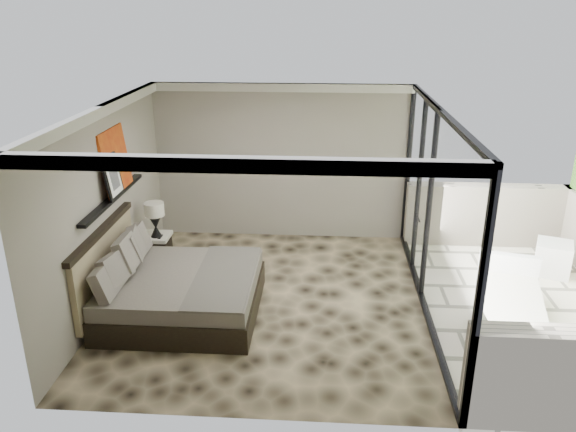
# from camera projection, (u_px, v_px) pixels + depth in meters

# --- Properties ---
(floor) EXTENTS (5.00, 5.00, 0.00)m
(floor) POSITION_uv_depth(u_px,v_px,m) (268.00, 300.00, 8.19)
(floor) COLOR black
(floor) RESTS_ON ground
(ceiling) EXTENTS (4.50, 5.00, 0.02)m
(ceiling) POSITION_uv_depth(u_px,v_px,m) (265.00, 109.00, 7.20)
(ceiling) COLOR silver
(ceiling) RESTS_ON back_wall
(back_wall) EXTENTS (4.50, 0.02, 2.80)m
(back_wall) POSITION_uv_depth(u_px,v_px,m) (281.00, 163.00, 10.02)
(back_wall) COLOR gray
(back_wall) RESTS_ON floor
(left_wall) EXTENTS (0.02, 5.00, 2.80)m
(left_wall) POSITION_uv_depth(u_px,v_px,m) (107.00, 207.00, 7.84)
(left_wall) COLOR gray
(left_wall) RESTS_ON floor
(glass_wall) EXTENTS (0.08, 5.00, 2.80)m
(glass_wall) POSITION_uv_depth(u_px,v_px,m) (433.00, 215.00, 7.55)
(glass_wall) COLOR white
(glass_wall) RESTS_ON floor
(terrace_slab) EXTENTS (3.00, 5.00, 0.12)m
(terrace_slab) POSITION_uv_depth(u_px,v_px,m) (530.00, 313.00, 7.97)
(terrace_slab) COLOR beige
(terrace_slab) RESTS_ON ground
(picture_ledge) EXTENTS (0.12, 2.20, 0.05)m
(picture_ledge) POSITION_uv_depth(u_px,v_px,m) (113.00, 198.00, 7.89)
(picture_ledge) COLOR black
(picture_ledge) RESTS_ON left_wall
(bed) EXTENTS (2.13, 2.06, 1.18)m
(bed) POSITION_uv_depth(u_px,v_px,m) (175.00, 290.00, 7.78)
(bed) COLOR black
(bed) RESTS_ON floor
(nightstand) EXTENTS (0.62, 0.62, 0.47)m
(nightstand) POSITION_uv_depth(u_px,v_px,m) (157.00, 251.00, 9.27)
(nightstand) COLOR black
(nightstand) RESTS_ON floor
(table_lamp) EXTENTS (0.32, 0.32, 0.58)m
(table_lamp) POSITION_uv_depth(u_px,v_px,m) (155.00, 215.00, 8.98)
(table_lamp) COLOR black
(table_lamp) RESTS_ON nightstand
(abstract_canvas) EXTENTS (0.13, 0.90, 0.90)m
(abstract_canvas) POSITION_uv_depth(u_px,v_px,m) (115.00, 160.00, 7.97)
(abstract_canvas) COLOR #A9410E
(abstract_canvas) RESTS_ON picture_ledge
(framed_print) EXTENTS (0.11, 0.50, 0.60)m
(framed_print) POSITION_uv_depth(u_px,v_px,m) (112.00, 177.00, 7.74)
(framed_print) COLOR black
(framed_print) RESTS_ON picture_ledge
(ottoman) EXTENTS (0.68, 0.68, 0.53)m
(ottoman) POSITION_uv_depth(u_px,v_px,m) (553.00, 258.00, 8.93)
(ottoman) COLOR white
(ottoman) RESTS_ON terrace_slab
(lounger) EXTENTS (1.19, 1.83, 0.66)m
(lounger) POSITION_uv_depth(u_px,v_px,m) (510.00, 307.00, 7.62)
(lounger) COLOR silver
(lounger) RESTS_ON terrace_slab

